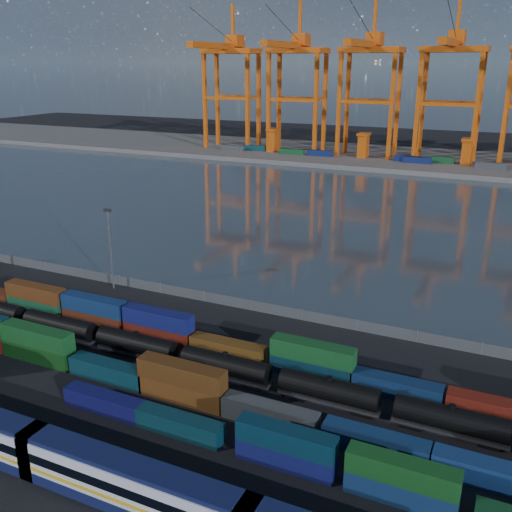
% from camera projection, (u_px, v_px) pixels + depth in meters
% --- Properties ---
extents(ground, '(700.00, 700.00, 0.00)m').
position_uv_depth(ground, '(167.00, 383.00, 81.35)').
color(ground, black).
rests_on(ground, ground).
extents(harbor_water, '(700.00, 700.00, 0.00)m').
position_uv_depth(harbor_water, '(361.00, 215.00, 171.44)').
color(harbor_water, '#334049').
rests_on(harbor_water, ground).
extents(far_quay, '(700.00, 70.00, 2.00)m').
position_uv_depth(far_quay, '(422.00, 160.00, 261.22)').
color(far_quay, '#514F4C').
rests_on(far_quay, ground).
extents(passenger_train, '(79.90, 3.45, 5.91)m').
position_uv_depth(passenger_train, '(132.00, 487.00, 57.33)').
color(passenger_train, silver).
rests_on(passenger_train, ground).
extents(container_row_south, '(139.61, 2.36, 5.03)m').
position_uv_depth(container_row_south, '(78.00, 389.00, 76.08)').
color(container_row_south, '#383A3D').
rests_on(container_row_south, ground).
extents(container_row_mid, '(141.80, 2.58, 5.50)m').
position_uv_depth(container_row_mid, '(119.00, 369.00, 80.95)').
color(container_row_mid, '#46494C').
rests_on(container_row_mid, ground).
extents(container_row_north, '(140.81, 2.53, 5.38)m').
position_uv_depth(container_row_north, '(175.00, 332.00, 91.94)').
color(container_row_north, navy).
rests_on(container_row_north, ground).
extents(tanker_string, '(122.47, 3.00, 4.30)m').
position_uv_depth(tanker_string, '(180.00, 355.00, 84.90)').
color(tanker_string, black).
rests_on(tanker_string, ground).
extents(waterfront_fence, '(160.12, 0.12, 2.20)m').
position_uv_depth(waterfront_fence, '(251.00, 305.00, 105.05)').
color(waterfront_fence, '#595B5E').
rests_on(waterfront_fence, ground).
extents(yard_light_mast, '(1.60, 0.40, 16.60)m').
position_uv_depth(yard_light_mast, '(110.00, 245.00, 112.66)').
color(yard_light_mast, slate).
rests_on(yard_light_mast, ground).
extents(gantry_cranes, '(202.06, 51.95, 70.35)m').
position_uv_depth(gantry_cranes, '(410.00, 63.00, 244.76)').
color(gantry_cranes, '#DE570F').
rests_on(gantry_cranes, ground).
extents(quay_containers, '(172.58, 10.99, 2.60)m').
position_uv_depth(quay_containers, '(391.00, 158.00, 252.40)').
color(quay_containers, navy).
rests_on(quay_containers, far_quay).
extents(straddle_carriers, '(140.00, 7.00, 11.10)m').
position_uv_depth(straddle_carriers, '(413.00, 148.00, 251.45)').
color(straddle_carriers, '#DE570F').
rests_on(straddle_carriers, far_quay).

